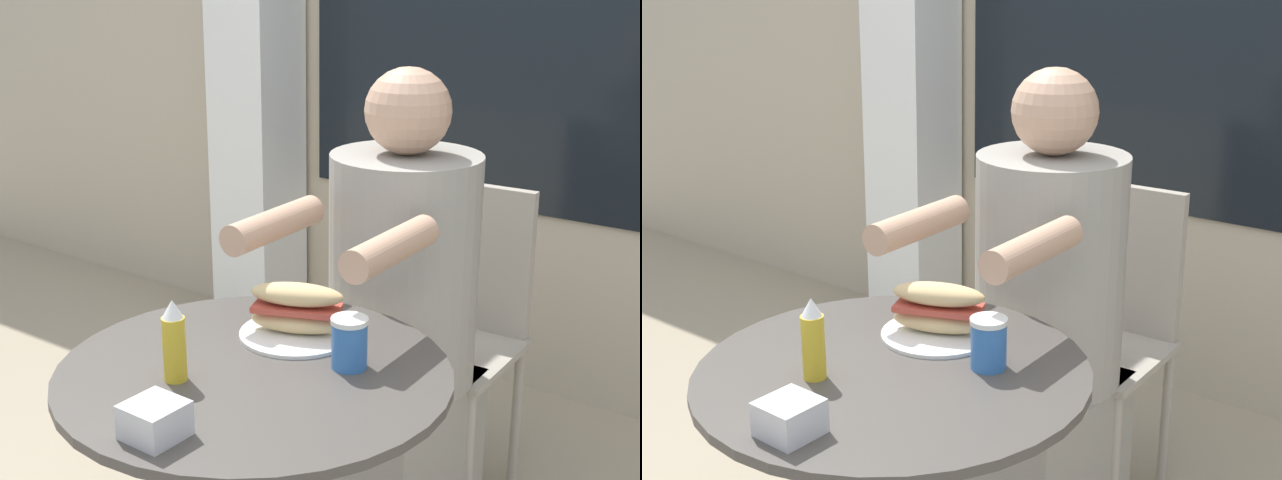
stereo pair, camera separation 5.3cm
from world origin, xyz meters
The scene contains 8 objects.
lattice_pillar centered at (-1.18, 1.43, 1.20)m, with size 0.27×0.27×2.40m.
cafe_table centered at (0.00, 0.00, 0.53)m, with size 0.75×0.75×0.72m.
diner_chair centered at (-0.04, 0.92, 0.52)m, with size 0.39×0.39×0.87m.
seated_diner centered at (-0.03, 0.57, 0.53)m, with size 0.38×0.66×1.23m.
sandwich_on_plate centered at (-0.03, 0.17, 0.77)m, with size 0.24×0.24×0.11m.
drink_cup centered at (0.14, 0.11, 0.77)m, with size 0.07×0.07×0.10m.
napkin_box centered at (0.03, -0.29, 0.75)m, with size 0.09×0.09×0.06m.
condiment_bottle centered at (-0.09, -0.12, 0.80)m, with size 0.04×0.04×0.16m.
Camera 2 is at (1.04, -1.14, 1.46)m, focal length 50.00 mm.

